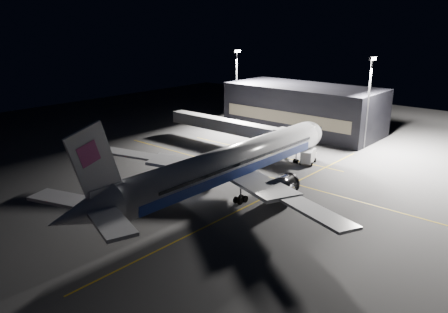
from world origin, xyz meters
name	(u,v)px	position (x,y,z in m)	size (l,w,h in m)	color
ground	(232,191)	(0.00, 0.00, 0.00)	(200.00, 200.00, 0.00)	#4C4C4F
guide_line_main	(266,176)	(10.00, 0.00, 0.01)	(0.25, 80.00, 0.01)	gold
guide_line_cross	(260,200)	(0.00, -6.00, 0.01)	(70.00, 0.25, 0.01)	gold
guide_line_side	(261,152)	(22.00, 10.00, 0.01)	(0.25, 40.00, 0.01)	gold
airliner	(228,164)	(-1.08, 0.00, 5.16)	(61.48, 54.22, 16.64)	silver
terminal	(303,108)	(45.98, 14.00, 6.00)	(18.12, 40.00, 12.00)	black
jet_bridge	(233,127)	(22.00, 18.06, 4.58)	(3.60, 34.40, 6.30)	#B2B2B7
floodlight_mast_north	(237,81)	(40.00, 31.99, 12.37)	(2.40, 0.68, 20.70)	#59595E
floodlight_mast_south	(369,95)	(40.00, -6.01, 12.37)	(2.40, 0.67, 20.70)	#59595E
service_truck	(309,156)	(22.42, -1.85, 1.56)	(6.09, 3.81, 2.91)	silver
baggage_tug	(160,188)	(-8.34, 9.26, 0.71)	(2.42, 2.09, 1.54)	black
safety_cone_a	(225,180)	(2.86, 4.00, 0.29)	(0.39, 0.39, 0.58)	orange
safety_cone_b	(196,186)	(-2.94, 5.89, 0.26)	(0.35, 0.35, 0.53)	orange
safety_cone_c	(194,189)	(-4.27, 5.12, 0.26)	(0.35, 0.35, 0.52)	orange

